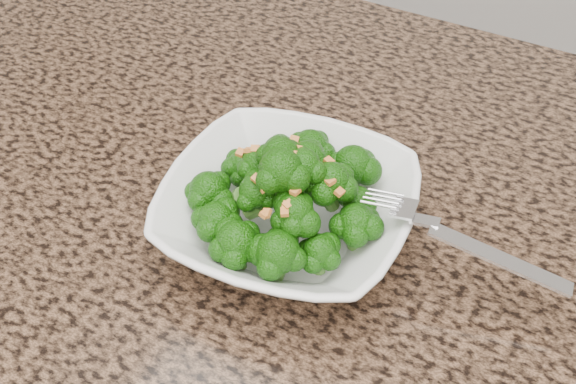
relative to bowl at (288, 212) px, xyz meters
The scene contains 5 objects.
granite_counter 0.12m from the bowl, 95.91° to the right, with size 1.64×1.04×0.03m, color brown.
bowl is the anchor object (origin of this frame).
broccoli_pile 0.06m from the bowl, behind, with size 0.19×0.19×0.07m, color #19580A, non-canonical shape.
garlic_topping 0.10m from the bowl, behind, with size 0.11×0.11×0.01m, color orange, non-canonical shape.
fork 0.13m from the bowl, ahead, with size 0.19×0.03×0.01m, color silver, non-canonical shape.
Camera 1 is at (0.22, 0.02, 1.37)m, focal length 45.00 mm.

